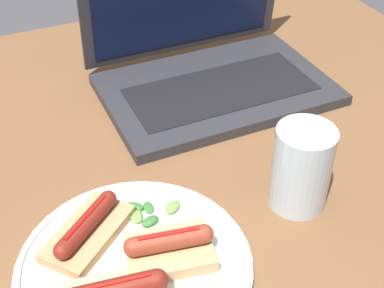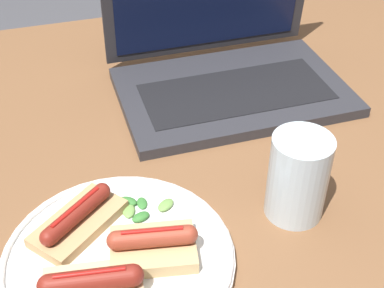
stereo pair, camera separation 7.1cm
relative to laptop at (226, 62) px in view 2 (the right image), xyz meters
name	(u,v)px [view 2 (the right image)]	position (x,y,z in m)	size (l,w,h in m)	color
desk	(174,177)	(-0.13, -0.11, -0.14)	(1.20, 0.89, 0.74)	brown
laptop	(226,62)	(0.00, 0.00, 0.00)	(0.38, 0.27, 0.25)	#2D2D33
plate	(118,258)	(-0.25, -0.34, -0.04)	(0.27, 0.27, 0.02)	white
sausage_toast_left	(153,245)	(-0.21, -0.34, -0.02)	(0.11, 0.09, 0.04)	tan
sausage_toast_middle	(78,219)	(-0.29, -0.28, -0.02)	(0.13, 0.12, 0.04)	tan
sausage_toast_right	(92,288)	(-0.29, -0.38, -0.02)	(0.12, 0.09, 0.04)	#D6B784
salad_pile	(141,207)	(-0.21, -0.27, -0.03)	(0.07, 0.06, 0.01)	#387A33
drinking_glass	(298,177)	(-0.02, -0.32, 0.01)	(0.08, 0.08, 0.12)	silver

